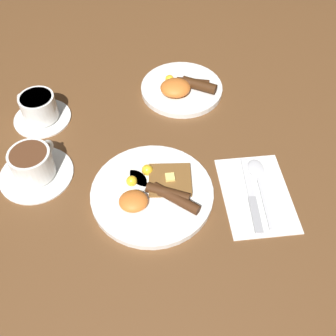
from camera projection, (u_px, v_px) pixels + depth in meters
ground_plane at (152, 195)px, 0.86m from camera, size 3.00×3.00×0.00m
breakfast_plate_near at (153, 192)px, 0.85m from camera, size 0.27×0.27×0.04m
breakfast_plate_far at (182, 88)px, 1.07m from camera, size 0.22×0.22×0.05m
teacup_near at (33, 166)px, 0.87m from camera, size 0.17×0.17×0.07m
teacup_far at (39, 109)px, 0.99m from camera, size 0.15×0.15×0.07m
napkin at (256, 194)px, 0.86m from camera, size 0.16×0.22×0.01m
knife at (252, 198)px, 0.85m from camera, size 0.02×0.20×0.01m
spoon at (258, 175)px, 0.89m from camera, size 0.04×0.19×0.01m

